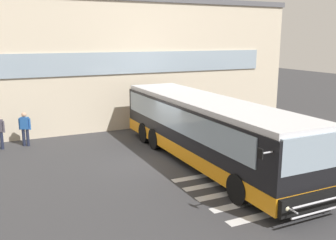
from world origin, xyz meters
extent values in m
cube|color=#353538|center=(0.00, 0.00, -0.01)|extent=(80.00, 90.00, 0.02)
cube|color=silver|center=(2.00, -6.00, 0.00)|extent=(4.40, 0.36, 0.01)
cube|color=silver|center=(2.00, -5.10, 0.00)|extent=(4.40, 0.36, 0.01)
cube|color=silver|center=(2.00, -4.20, 0.00)|extent=(4.40, 0.36, 0.01)
cube|color=silver|center=(2.00, -3.30, 0.00)|extent=(4.40, 0.36, 0.01)
cube|color=silver|center=(2.00, -2.40, 0.00)|extent=(4.40, 0.36, 0.01)
cube|color=beige|center=(0.00, 12.00, 3.56)|extent=(23.80, 12.00, 7.12)
cube|color=#56565B|center=(0.00, 12.00, 7.27)|extent=(24.00, 12.20, 0.30)
cube|color=#8C9EAD|center=(1.00, 5.96, 3.80)|extent=(17.80, 0.10, 1.20)
cube|color=black|center=(2.01, -0.98, 1.42)|extent=(2.60, 11.65, 2.15)
cube|color=orange|center=(2.01, -0.98, 0.62)|extent=(2.64, 11.69, 0.55)
cube|color=silver|center=(2.01, -0.98, 2.60)|extent=(2.50, 11.45, 0.20)
cube|color=#8C9EAD|center=(2.04, -6.75, 2.02)|extent=(2.35, 0.13, 1.05)
cube|color=#8C9EAD|center=(3.31, -0.68, 1.92)|extent=(0.09, 10.44, 0.95)
cube|color=#8C9EAD|center=(0.72, -0.69, 1.92)|extent=(0.09, 10.44, 0.95)
cube|color=black|center=(2.04, -6.75, 2.38)|extent=(2.15, 0.11, 0.28)
cube|color=black|center=(2.04, -6.88, 0.63)|extent=(2.45, 0.21, 0.52)
sphere|color=beige|center=(1.02, -6.93, 0.65)|extent=(0.18, 0.18, 0.18)
cylinder|color=#B7B7BF|center=(0.55, -6.56, 2.17)|extent=(0.40, 0.05, 0.05)
cube|color=black|center=(0.35, -6.56, 2.17)|extent=(0.04, 0.20, 0.28)
cylinder|color=black|center=(3.21, -5.00, 0.50)|extent=(0.30, 1.00, 1.00)
cylinder|color=black|center=(0.86, -5.01, 0.50)|extent=(0.30, 1.00, 1.00)
cylinder|color=black|center=(3.18, 1.64, 0.50)|extent=(0.30, 1.00, 1.00)
cylinder|color=black|center=(0.83, 1.63, 0.50)|extent=(0.30, 1.00, 1.00)
cylinder|color=black|center=(3.17, 2.94, 0.50)|extent=(0.30, 1.00, 1.00)
cylinder|color=black|center=(0.82, 2.93, 0.50)|extent=(0.30, 1.00, 1.00)
cylinder|color=#B7B7BF|center=(2.04, -7.25, 0.50)|extent=(2.25, 0.07, 0.06)
cylinder|color=#B7B7BF|center=(2.04, -7.25, 0.80)|extent=(2.25, 0.07, 0.06)
cylinder|color=#B7B7BF|center=(1.07, -7.06, 0.65)|extent=(0.05, 0.50, 0.05)
cylinder|color=#1E2338|center=(-5.73, 4.71, 0.42)|extent=(0.15, 0.15, 0.85)
cylinder|color=#4C4751|center=(-5.60, 4.64, 1.09)|extent=(0.09, 0.09, 0.55)
cylinder|color=#1E2338|center=(-4.57, 4.77, 0.42)|extent=(0.15, 0.15, 0.85)
cylinder|color=#1E2338|center=(-4.75, 4.87, 0.42)|extent=(0.15, 0.15, 0.85)
cube|color=#2659A5|center=(-4.66, 4.82, 1.14)|extent=(0.44, 0.37, 0.58)
sphere|color=tan|center=(-4.66, 4.82, 1.56)|extent=(0.23, 0.23, 0.23)
cylinder|color=#2659A5|center=(-4.44, 4.70, 1.09)|extent=(0.09, 0.09, 0.55)
cylinder|color=#2659A5|center=(-4.88, 4.94, 1.09)|extent=(0.09, 0.09, 0.55)
cube|color=black|center=(-4.58, 4.97, 1.12)|extent=(0.35, 0.30, 0.44)
camera|label=1|loc=(-5.88, -14.10, 5.16)|focal=40.14mm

